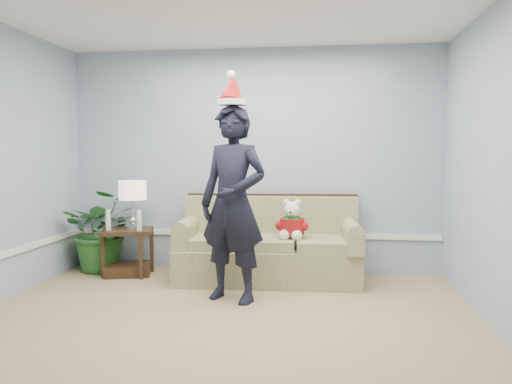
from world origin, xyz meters
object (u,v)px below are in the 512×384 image
at_px(houseplant, 103,230).
at_px(side_table, 128,257).
at_px(man, 233,204).
at_px(teddy_bear, 292,224).
at_px(table_lamp, 132,192).
at_px(sofa, 268,250).

bearing_deg(houseplant, side_table, -23.02).
xyz_separation_m(side_table, houseplant, (-0.39, 0.16, 0.29)).
height_order(man, teddy_bear, man).
relative_size(table_lamp, man, 0.30).
height_order(sofa, teddy_bear, sofa).
xyz_separation_m(table_lamp, houseplant, (-0.46, 0.17, -0.48)).
relative_size(sofa, side_table, 3.10).
distance_m(houseplant, teddy_bear, 2.36).
height_order(table_lamp, teddy_bear, table_lamp).
bearing_deg(side_table, table_lamp, -7.63).
distance_m(table_lamp, houseplant, 0.69).
height_order(sofa, houseplant, houseplant).
xyz_separation_m(table_lamp, teddy_bear, (1.88, -0.10, -0.32)).
relative_size(houseplant, man, 0.53).
bearing_deg(man, table_lamp, 168.57).
xyz_separation_m(man, teddy_bear, (0.53, 0.73, -0.30)).
distance_m(sofa, houseplant, 2.07).
bearing_deg(teddy_bear, sofa, 160.04).
height_order(side_table, man, man).
height_order(houseplant, man, man).
bearing_deg(table_lamp, teddy_bear, -3.19).
xyz_separation_m(sofa, man, (-0.25, -0.86, 0.62)).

